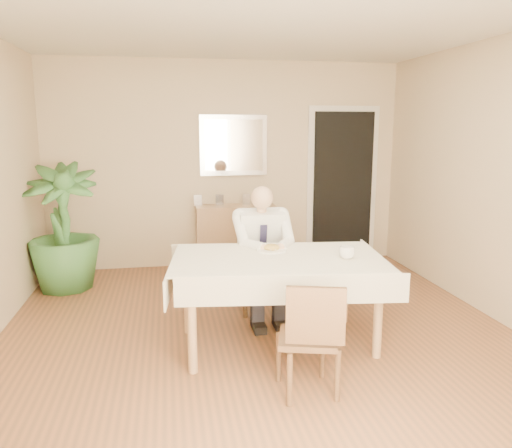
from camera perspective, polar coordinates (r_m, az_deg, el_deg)
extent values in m
plane|color=brown|center=(4.33, 0.83, -13.33)|extent=(5.00, 5.00, 0.00)
plane|color=silver|center=(4.02, 0.95, 22.69)|extent=(5.00, 5.00, 0.00)
cube|color=#C9AE89|center=(6.43, -3.38, 6.74)|extent=(4.50, 0.02, 2.60)
cube|color=#C9AE89|center=(1.64, 17.87, -7.10)|extent=(4.50, 0.02, 2.60)
cube|color=silver|center=(1.62, 17.86, -1.83)|extent=(1.34, 0.02, 1.44)
cube|color=white|center=(1.63, 17.54, -1.67)|extent=(1.18, 0.02, 1.28)
cube|color=silver|center=(6.80, 9.79, 4.30)|extent=(0.96, 0.03, 2.10)
cube|color=black|center=(6.77, 9.88, 4.27)|extent=(0.80, 0.05, 1.95)
cube|color=silver|center=(6.40, -2.57, 8.97)|extent=(0.86, 0.03, 0.76)
cube|color=white|center=(6.38, -2.55, 8.96)|extent=(0.74, 0.02, 0.64)
cube|color=#A67B58|center=(4.05, 2.52, -4.24)|extent=(1.69, 1.08, 0.04)
cube|color=beige|center=(4.05, 2.52, -3.89)|extent=(1.81, 1.19, 0.01)
cube|color=beige|center=(3.61, 4.25, -7.54)|extent=(1.69, 0.21, 0.22)
cube|color=beige|center=(4.55, 1.14, -3.56)|extent=(1.69, 0.21, 0.22)
cube|color=beige|center=(3.98, -9.58, -5.87)|extent=(0.13, 0.99, 0.22)
cube|color=beige|center=(4.34, 13.58, -4.62)|extent=(0.13, 0.99, 0.22)
cylinder|color=#A67B58|center=(3.74, -7.32, -11.70)|extent=(0.07, 0.07, 0.70)
cylinder|color=#A67B58|center=(4.05, 13.79, -10.07)|extent=(0.07, 0.07, 0.70)
cylinder|color=#A67B58|center=(4.43, -7.81, -8.00)|extent=(0.07, 0.07, 0.70)
cylinder|color=#A67B58|center=(4.70, 10.15, -6.94)|extent=(0.07, 0.07, 0.70)
cube|color=#432C1C|center=(4.89, 0.44, -5.31)|extent=(0.41, 0.41, 0.04)
cube|color=#432C1C|center=(5.00, 0.07, -2.12)|extent=(0.40, 0.05, 0.40)
cylinder|color=#432C1C|center=(4.77, -1.23, -8.45)|extent=(0.04, 0.04, 0.39)
cylinder|color=#432C1C|center=(4.83, 2.82, -8.21)|extent=(0.04, 0.04, 0.39)
cylinder|color=#432C1C|center=(5.09, -1.82, -7.17)|extent=(0.04, 0.04, 0.39)
cylinder|color=#432C1C|center=(5.15, 1.97, -6.96)|extent=(0.04, 0.04, 0.39)
cube|color=#432C1C|center=(3.48, 5.90, -12.84)|extent=(0.46, 0.46, 0.04)
cube|color=#432C1C|center=(3.24, 6.83, -10.36)|extent=(0.38, 0.14, 0.38)
cylinder|color=#432C1C|center=(3.39, 3.85, -17.33)|extent=(0.04, 0.04, 0.37)
cylinder|color=#432C1C|center=(3.47, 9.29, -16.70)|extent=(0.04, 0.04, 0.37)
cylinder|color=#432C1C|center=(3.67, 2.59, -14.95)|extent=(0.04, 0.04, 0.37)
cylinder|color=#432C1C|center=(3.75, 7.60, -14.46)|extent=(0.04, 0.04, 0.37)
cube|color=white|center=(4.77, 0.53, -1.50)|extent=(0.42, 0.31, 0.55)
cube|color=black|center=(4.66, 0.82, -2.19)|extent=(0.07, 0.08, 0.36)
cylinder|color=tan|center=(4.67, 0.64, 1.79)|extent=(0.09, 0.09, 0.08)
sphere|color=tan|center=(4.63, 0.70, 3.02)|extent=(0.21, 0.21, 0.21)
cube|color=black|center=(4.62, -0.24, -4.93)|extent=(0.13, 0.42, 0.13)
cube|color=black|center=(4.66, 2.20, -4.81)|extent=(0.13, 0.42, 0.13)
cube|color=black|center=(4.54, 0.16, -9.07)|extent=(0.11, 0.12, 0.45)
cube|color=black|center=(4.58, 2.65, -8.91)|extent=(0.11, 0.12, 0.45)
cube|color=black|center=(4.56, 0.30, -11.57)|extent=(0.11, 0.26, 0.07)
cube|color=black|center=(4.59, 2.80, -11.39)|extent=(0.11, 0.26, 0.07)
cylinder|color=white|center=(4.24, 1.78, -2.98)|extent=(0.26, 0.26, 0.02)
ellipsoid|color=olive|center=(4.23, 1.78, -2.69)|extent=(0.14, 0.14, 0.06)
cylinder|color=silver|center=(4.19, 2.49, -2.92)|extent=(0.01, 0.13, 0.01)
cylinder|color=silver|center=(4.17, 1.41, -2.97)|extent=(0.01, 0.13, 0.01)
imported|color=white|center=(4.05, 10.35, -3.24)|extent=(0.15, 0.15, 0.10)
cube|color=#A67B58|center=(6.40, -2.30, -1.42)|extent=(1.01, 0.36, 0.80)
cube|color=silver|center=(6.33, -6.67, 2.71)|extent=(0.10, 0.02, 0.14)
cube|color=silver|center=(6.34, -4.18, 2.77)|extent=(0.10, 0.02, 0.14)
cube|color=silver|center=(6.39, -1.11, 2.86)|extent=(0.10, 0.02, 0.14)
imported|color=#2E5C28|center=(5.86, -21.28, -0.35)|extent=(0.83, 0.83, 1.40)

